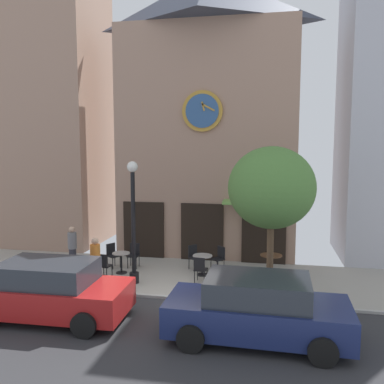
% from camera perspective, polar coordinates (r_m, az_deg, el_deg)
% --- Properties ---
extents(ground_plane, '(27.85, 9.40, 0.13)m').
position_cam_1_polar(ground_plane, '(12.48, -2.69, -15.31)').
color(ground_plane, '#9E998E').
extents(clock_building, '(7.32, 3.94, 11.55)m').
position_cam_1_polar(clock_building, '(17.49, 2.20, 10.94)').
color(clock_building, '#9E7A66').
rests_on(clock_building, ground_plane).
extents(neighbor_building_left, '(5.68, 3.95, 13.09)m').
position_cam_1_polar(neighbor_building_left, '(20.93, -20.22, 11.44)').
color(neighbor_building_left, '#9E7A66').
rests_on(neighbor_building_left, ground_plane).
extents(street_lamp, '(0.36, 0.36, 4.10)m').
position_cam_1_polar(street_lamp, '(13.72, -8.18, -4.18)').
color(street_lamp, black).
rests_on(street_lamp, ground_plane).
extents(street_tree, '(2.57, 2.31, 4.59)m').
position_cam_1_polar(street_tree, '(12.25, 11.03, 0.53)').
color(street_tree, brown).
rests_on(street_tree, ground_plane).
extents(cafe_table_center, '(0.64, 0.64, 0.75)m').
position_cam_1_polar(cafe_table_center, '(15.20, -9.84, -9.26)').
color(cafe_table_center, black).
rests_on(cafe_table_center, ground_plane).
extents(cafe_table_near_door, '(0.70, 0.70, 0.72)m').
position_cam_1_polar(cafe_table_near_door, '(14.76, 1.47, -9.61)').
color(cafe_table_near_door, black).
rests_on(cafe_table_near_door, ground_plane).
extents(cafe_table_rightmost, '(0.78, 0.78, 0.74)m').
position_cam_1_polar(cafe_table_rightmost, '(15.00, 10.95, -9.31)').
color(cafe_table_rightmost, black).
rests_on(cafe_table_rightmost, ground_plane).
extents(cafe_chair_corner, '(0.57, 0.57, 0.90)m').
position_cam_1_polar(cafe_chair_corner, '(15.45, 0.29, -8.79)').
color(cafe_chair_corner, black).
rests_on(cafe_chair_corner, ground_plane).
extents(cafe_chair_facing_street, '(0.40, 0.40, 0.90)m').
position_cam_1_polar(cafe_chair_facing_street, '(15.87, -8.08, -8.44)').
color(cafe_chair_facing_street, black).
rests_on(cafe_chair_facing_street, ground_plane).
extents(cafe_chair_by_entrance, '(0.55, 0.55, 0.90)m').
position_cam_1_polar(cafe_chair_by_entrance, '(15.98, -11.05, -8.40)').
color(cafe_chair_by_entrance, black).
rests_on(cafe_chair_by_entrance, ground_plane).
extents(cafe_chair_curbside, '(0.47, 0.47, 0.90)m').
position_cam_1_polar(cafe_chair_curbside, '(14.66, -12.21, -9.80)').
color(cafe_chair_curbside, black).
rests_on(cafe_chair_curbside, ground_plane).
extents(cafe_chair_left_end, '(0.45, 0.45, 0.90)m').
position_cam_1_polar(cafe_chair_left_end, '(13.93, 1.14, -10.52)').
color(cafe_chair_left_end, black).
rests_on(cafe_chair_left_end, ground_plane).
extents(cafe_chair_mid_row, '(0.56, 0.56, 0.90)m').
position_cam_1_polar(cafe_chair_mid_row, '(15.28, 3.82, -8.98)').
color(cafe_chair_mid_row, black).
rests_on(cafe_chair_mid_row, ground_plane).
extents(pedestrian_grey, '(0.42, 0.42, 1.67)m').
position_cam_1_polar(pedestrian_grey, '(15.74, -16.32, -7.52)').
color(pedestrian_grey, '#2D2D38').
rests_on(pedestrian_grey, ground_plane).
extents(pedestrian_orange, '(0.45, 0.45, 1.67)m').
position_cam_1_polar(pedestrian_orange, '(13.72, -13.31, -9.53)').
color(pedestrian_orange, '#2D2D38').
rests_on(pedestrian_orange, ground_plane).
extents(parked_car_red, '(4.33, 2.08, 1.55)m').
position_cam_1_polar(parked_car_red, '(11.86, -19.41, -12.84)').
color(parked_car_red, maroon).
rests_on(parked_car_red, ground_plane).
extents(parked_car_navy, '(4.34, 2.10, 1.55)m').
position_cam_1_polar(parked_car_navy, '(10.19, 9.08, -15.82)').
color(parked_car_navy, navy).
rests_on(parked_car_navy, ground_plane).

